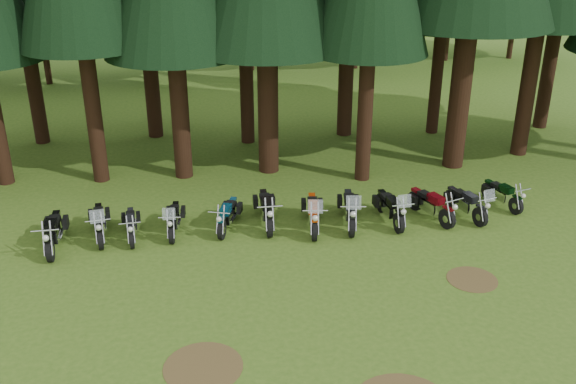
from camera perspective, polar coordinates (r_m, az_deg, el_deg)
name	(u,v)px	position (r m, az deg, el deg)	size (l,w,h in m)	color
ground	(316,305)	(16.84, 2.53, -9.97)	(120.00, 120.00, 0.00)	#365717
decid_3	(148,1)	(39.13, -12.36, 16.22)	(6.12, 5.95, 7.65)	#311B10
dirt_patch_0	(203,367)	(14.96, -7.55, -15.15)	(1.80, 1.80, 0.01)	#4C3D1E
dirt_patch_1	(472,279)	(18.57, 16.05, -7.47)	(1.40, 1.40, 0.01)	#4C3D1E
motorcycle_0	(54,233)	(20.47, -20.12, -3.46)	(0.34, 2.33, 0.95)	black
motorcycle_1	(100,224)	(20.64, -16.40, -2.72)	(0.55, 2.26, 1.42)	black
motorcycle_2	(131,226)	(20.41, -13.77, -2.93)	(0.32, 1.95, 0.79)	black
motorcycle_3	(174,220)	(20.43, -10.11, -2.47)	(0.49, 2.08, 1.30)	black
motorcycle_4	(228,216)	(20.48, -5.38, -2.12)	(0.81, 2.02, 0.85)	black
motorcycle_5	(266,211)	(20.61, -1.95, -1.66)	(0.35, 2.39, 0.97)	black
motorcycle_6	(313,214)	(20.37, 2.25, -1.97)	(0.65, 2.39, 1.50)	black
motorcycle_7	(350,210)	(20.68, 5.51, -1.63)	(0.72, 2.43, 1.53)	black
motorcycle_8	(390,209)	(21.03, 9.08, -1.48)	(0.46, 2.27, 1.43)	black
motorcycle_9	(431,206)	(21.51, 12.59, -1.20)	(0.88, 2.17, 0.92)	black
motorcycle_10	(466,204)	(21.93, 15.54, -1.03)	(0.78, 2.20, 1.39)	black
motorcycle_11	(502,195)	(23.11, 18.48, -0.24)	(0.62, 1.95, 0.81)	black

